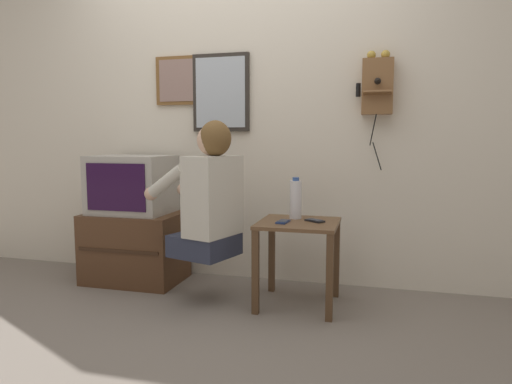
{
  "coord_description": "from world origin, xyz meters",
  "views": [
    {
      "loc": [
        1.01,
        -2.3,
        1.04
      ],
      "look_at": [
        0.28,
        0.43,
        0.72
      ],
      "focal_mm": 32.0,
      "sensor_mm": 36.0,
      "label": 1
    }
  ],
  "objects_px": {
    "person": "(209,195)",
    "wall_phone_antique": "(377,86)",
    "wall_mirror": "(221,93)",
    "cell_phone_held": "(283,222)",
    "cell_phone_spare": "(315,221)",
    "television": "(133,184)",
    "water_bottle": "(296,199)",
    "framed_picture": "(183,80)"
  },
  "relations": [
    {
      "from": "wall_mirror",
      "to": "cell_phone_spare",
      "type": "xyz_separation_m",
      "value": [
        0.77,
        -0.44,
        -0.85
      ]
    },
    {
      "from": "wall_phone_antique",
      "to": "cell_phone_held",
      "type": "height_order",
      "value": "wall_phone_antique"
    },
    {
      "from": "cell_phone_held",
      "to": "television",
      "type": "bearing_deg",
      "value": 173.87
    },
    {
      "from": "person",
      "to": "cell_phone_spare",
      "type": "xyz_separation_m",
      "value": [
        0.65,
        0.13,
        -0.16
      ]
    },
    {
      "from": "person",
      "to": "wall_mirror",
      "type": "height_order",
      "value": "wall_mirror"
    },
    {
      "from": "television",
      "to": "cell_phone_held",
      "type": "height_order",
      "value": "television"
    },
    {
      "from": "cell_phone_spare",
      "to": "wall_mirror",
      "type": "bearing_deg",
      "value": 96.37
    },
    {
      "from": "wall_mirror",
      "to": "cell_phone_held",
      "type": "distance_m",
      "value": 1.15
    },
    {
      "from": "wall_mirror",
      "to": "water_bottle",
      "type": "distance_m",
      "value": 1.03
    },
    {
      "from": "television",
      "to": "framed_picture",
      "type": "height_order",
      "value": "framed_picture"
    },
    {
      "from": "framed_picture",
      "to": "wall_mirror",
      "type": "relative_size",
      "value": 0.76
    },
    {
      "from": "television",
      "to": "framed_picture",
      "type": "distance_m",
      "value": 0.87
    },
    {
      "from": "television",
      "to": "water_bottle",
      "type": "height_order",
      "value": "television"
    },
    {
      "from": "wall_mirror",
      "to": "cell_phone_spare",
      "type": "height_order",
      "value": "wall_mirror"
    },
    {
      "from": "wall_phone_antique",
      "to": "cell_phone_spare",
      "type": "relative_size",
      "value": 5.84
    },
    {
      "from": "person",
      "to": "wall_mirror",
      "type": "xyz_separation_m",
      "value": [
        -0.11,
        0.57,
        0.69
      ]
    },
    {
      "from": "television",
      "to": "wall_phone_antique",
      "type": "xyz_separation_m",
      "value": [
        1.72,
        0.22,
        0.68
      ]
    },
    {
      "from": "wall_mirror",
      "to": "cell_phone_held",
      "type": "relative_size",
      "value": 4.36
    },
    {
      "from": "wall_phone_antique",
      "to": "framed_picture",
      "type": "height_order",
      "value": "framed_picture"
    },
    {
      "from": "framed_picture",
      "to": "wall_mirror",
      "type": "distance_m",
      "value": 0.32
    },
    {
      "from": "framed_picture",
      "to": "cell_phone_spare",
      "type": "height_order",
      "value": "framed_picture"
    },
    {
      "from": "person",
      "to": "cell_phone_held",
      "type": "xyz_separation_m",
      "value": [
        0.47,
        0.05,
        -0.16
      ]
    },
    {
      "from": "wall_phone_antique",
      "to": "water_bottle",
      "type": "xyz_separation_m",
      "value": [
        -0.49,
        -0.31,
        -0.74
      ]
    },
    {
      "from": "television",
      "to": "framed_picture",
      "type": "relative_size",
      "value": 1.28
    },
    {
      "from": "cell_phone_held",
      "to": "cell_phone_spare",
      "type": "xyz_separation_m",
      "value": [
        0.18,
        0.08,
        0.0
      ]
    },
    {
      "from": "framed_picture",
      "to": "television",
      "type": "bearing_deg",
      "value": -138.02
    },
    {
      "from": "framed_picture",
      "to": "cell_phone_spare",
      "type": "xyz_separation_m",
      "value": [
        1.07,
        -0.44,
        -0.95
      ]
    },
    {
      "from": "television",
      "to": "water_bottle",
      "type": "bearing_deg",
      "value": -4.39
    },
    {
      "from": "wall_phone_antique",
      "to": "cell_phone_spare",
      "type": "bearing_deg",
      "value": -131.43
    },
    {
      "from": "television",
      "to": "wall_phone_antique",
      "type": "height_order",
      "value": "wall_phone_antique"
    },
    {
      "from": "person",
      "to": "framed_picture",
      "type": "distance_m",
      "value": 1.06
    },
    {
      "from": "wall_phone_antique",
      "to": "wall_mirror",
      "type": "distance_m",
      "value": 1.12
    },
    {
      "from": "person",
      "to": "wall_phone_antique",
      "type": "xyz_separation_m",
      "value": [
        1.0,
        0.53,
        0.71
      ]
    },
    {
      "from": "person",
      "to": "cell_phone_spare",
      "type": "bearing_deg",
      "value": -61.12
    },
    {
      "from": "wall_phone_antique",
      "to": "water_bottle",
      "type": "distance_m",
      "value": 0.94
    },
    {
      "from": "wall_phone_antique",
      "to": "cell_phone_spare",
      "type": "xyz_separation_m",
      "value": [
        -0.35,
        -0.4,
        -0.86
      ]
    },
    {
      "from": "wall_phone_antique",
      "to": "water_bottle",
      "type": "bearing_deg",
      "value": -147.23
    },
    {
      "from": "cell_phone_held",
      "to": "wall_mirror",
      "type": "bearing_deg",
      "value": 144.43
    },
    {
      "from": "framed_picture",
      "to": "cell_phone_held",
      "type": "relative_size",
      "value": 3.3
    },
    {
      "from": "person",
      "to": "cell_phone_held",
      "type": "bearing_deg",
      "value": -66.83
    },
    {
      "from": "framed_picture",
      "to": "cell_phone_spare",
      "type": "bearing_deg",
      "value": -22.44
    },
    {
      "from": "water_bottle",
      "to": "framed_picture",
      "type": "bearing_deg",
      "value": 159.04
    }
  ]
}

